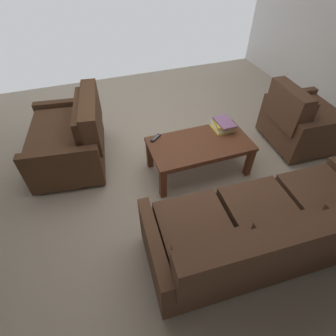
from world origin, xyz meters
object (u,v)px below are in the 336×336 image
at_px(loveseat_near, 72,138).
at_px(armchair_side, 299,121).
at_px(sofa_main, 265,231).
at_px(tv_remote, 156,138).
at_px(coffee_table, 200,147).
at_px(book_stack, 223,125).

bearing_deg(loveseat_near, armchair_side, 167.83).
xyz_separation_m(sofa_main, armchair_side, (-1.41, -1.30, 0.00)).
height_order(loveseat_near, tv_remote, loveseat_near).
distance_m(sofa_main, coffee_table, 1.24).
relative_size(sofa_main, armchair_side, 2.30).
height_order(sofa_main, armchair_side, armchair_side).
xyz_separation_m(sofa_main, tv_remote, (0.54, -1.48, 0.08)).
bearing_deg(coffee_table, sofa_main, 93.31).
bearing_deg(coffee_table, tv_remote, -27.57).
relative_size(sofa_main, tv_remote, 13.58).
distance_m(coffee_table, armchair_side, 1.48).
height_order(coffee_table, tv_remote, tv_remote).
xyz_separation_m(loveseat_near, tv_remote, (-0.95, 0.45, 0.08)).
relative_size(sofa_main, loveseat_near, 1.65).
xyz_separation_m(armchair_side, tv_remote, (1.95, -0.18, 0.08)).
distance_m(sofa_main, book_stack, 1.45).
bearing_deg(tv_remote, armchair_side, 174.74).
relative_size(coffee_table, book_stack, 3.97).
bearing_deg(coffee_table, book_stack, -155.41).
relative_size(loveseat_near, armchair_side, 1.39).
height_order(coffee_table, book_stack, book_stack).
bearing_deg(loveseat_near, coffee_table, 154.06).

